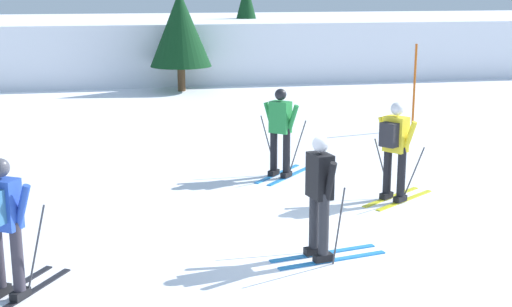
% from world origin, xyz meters
% --- Properties ---
extents(ground_plane, '(120.00, 120.00, 0.00)m').
position_xyz_m(ground_plane, '(0.00, 0.00, 0.00)').
color(ground_plane, white).
extents(far_snow_ridge, '(80.00, 9.20, 2.18)m').
position_xyz_m(far_snow_ridge, '(0.00, 20.81, 1.09)').
color(far_snow_ridge, white).
rests_on(far_snow_ridge, ground).
extents(skier_yellow, '(1.52, 1.23, 1.71)m').
position_xyz_m(skier_yellow, '(1.79, 1.90, 0.95)').
color(skier_yellow, gold).
rests_on(skier_yellow, ground).
extents(skier_green, '(1.35, 1.43, 1.71)m').
position_xyz_m(skier_green, '(0.24, 3.80, 0.92)').
color(skier_green, '#237AC6').
rests_on(skier_green, ground).
extents(skier_blue, '(1.14, 1.56, 1.71)m').
position_xyz_m(skier_blue, '(-4.10, -0.97, 0.96)').
color(skier_blue, black).
rests_on(skier_blue, ground).
extents(skier_black, '(1.64, 0.99, 1.71)m').
position_xyz_m(skier_black, '(-0.15, -0.42, 0.92)').
color(skier_black, '#237AC6').
rests_on(skier_black, ground).
extents(trail_marker_pole, '(0.06, 0.06, 2.16)m').
position_xyz_m(trail_marker_pole, '(4.49, 7.58, 1.08)').
color(trail_marker_pole, '#C65614').
rests_on(trail_marker_pole, ground).
extents(conifer_far_right, '(1.54, 1.54, 3.69)m').
position_xyz_m(conifer_far_right, '(2.37, 19.92, 2.24)').
color(conifer_far_right, '#513823').
rests_on(conifer_far_right, ground).
extents(conifer_far_centre, '(2.08, 2.08, 3.38)m').
position_xyz_m(conifer_far_centre, '(-0.67, 15.29, 2.10)').
color(conifer_far_centre, '#513823').
rests_on(conifer_far_centre, ground).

